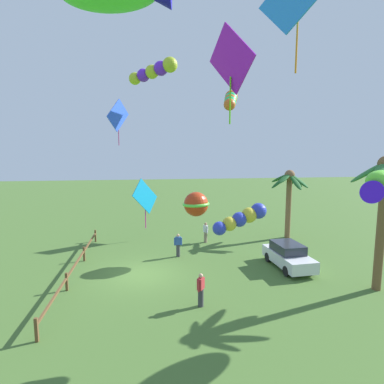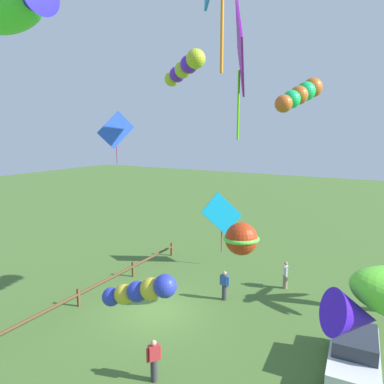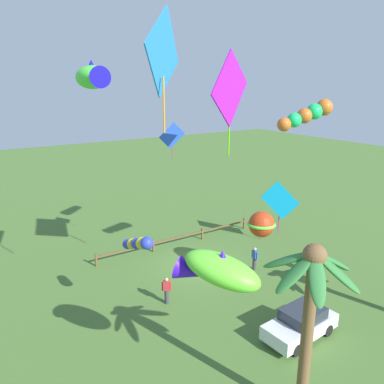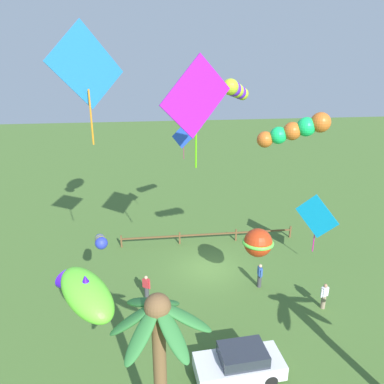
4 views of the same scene
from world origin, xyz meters
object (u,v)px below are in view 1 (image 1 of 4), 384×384
object	(u,v)px
palm_tree_0	(289,187)
parked_car_0	(288,256)
spectator_1	(201,290)
kite_diamond_8	(145,197)
palm_tree_1	(384,193)
kite_ball_6	(196,204)
kite_diamond_2	(231,60)
spectator_2	(206,232)
spectator_0	(178,245)
kite_diamond_0	(118,116)
kite_tube_4	(231,100)
kite_tube_1	(154,71)
kite_tube_3	(242,218)

from	to	relation	value
palm_tree_0	parked_car_0	world-z (taller)	palm_tree_0
spectator_1	kite_diamond_8	bearing A→B (deg)	-166.85
kite_diamond_8	palm_tree_1	bearing A→B (deg)	48.00
parked_car_0	kite_ball_6	distance (m)	6.59
parked_car_0	kite_diamond_2	world-z (taller)	kite_diamond_2
parked_car_0	kite_diamond_8	size ratio (longest dim) A/B	0.99
spectator_2	kite_diamond_2	xyz separation A→B (m)	(7.30, -0.09, 10.93)
parked_car_0	kite_ball_6	size ratio (longest dim) A/B	1.62
spectator_0	kite_diamond_0	distance (m)	9.74
parked_car_0	kite_tube_4	xyz separation A→B (m)	(-2.82, -3.08, 9.71)
spectator_0	parked_car_0	bearing A→B (deg)	66.38
kite_diamond_0	kite_diamond_8	world-z (taller)	kite_diamond_0
kite_tube_1	kite_diamond_2	distance (m)	4.67
kite_tube_1	kite_tube_3	world-z (taller)	kite_tube_1
spectator_1	kite_ball_6	size ratio (longest dim) A/B	0.64
palm_tree_1	kite_diamond_0	xyz separation A→B (m)	(-2.14, -13.10, 3.80)
parked_car_0	kite_ball_6	world-z (taller)	kite_ball_6
kite_tube_1	spectator_1	bearing A→B (deg)	19.43
palm_tree_0	kite_tube_4	bearing A→B (deg)	-59.57
kite_tube_1	kite_diamond_8	world-z (taller)	kite_tube_1
parked_car_0	kite_diamond_2	bearing A→B (deg)	-71.28
palm_tree_1	kite_tube_3	xyz separation A→B (m)	(2.65, -8.14, -0.46)
spectator_0	kite_tube_3	xyz separation A→B (m)	(9.09, 1.64, 3.81)
palm_tree_0	parked_car_0	xyz separation A→B (m)	(6.30, -2.85, -3.45)
spectator_2	kite_tube_1	xyz separation A→B (m)	(4.60, -3.91, 10.92)
palm_tree_0	kite_tube_4	xyz separation A→B (m)	(3.48, -5.93, 6.26)
kite_diamond_2	kite_tube_1	bearing A→B (deg)	-125.25
palm_tree_1	spectator_1	bearing A→B (deg)	-87.03
spectator_2	kite_diamond_0	world-z (taller)	kite_diamond_0
palm_tree_1	kite_tube_4	bearing A→B (deg)	-135.50
kite_tube_4	kite_diamond_8	world-z (taller)	kite_tube_4
palm_tree_1	kite_diamond_2	size ratio (longest dim) A/B	1.37
palm_tree_0	kite_tube_4	size ratio (longest dim) A/B	1.88
parked_car_0	spectator_2	size ratio (longest dim) A/B	2.52
kite_diamond_2	kite_tube_4	distance (m)	4.59
kite_tube_1	kite_tube_3	distance (m)	10.78
spectator_1	kite_tube_4	size ratio (longest dim) A/B	0.53
kite_diamond_2	kite_tube_4	bearing A→B (deg)	164.99
spectator_1	palm_tree_0	bearing A→B (deg)	138.99
kite_ball_6	kite_diamond_8	size ratio (longest dim) A/B	0.61
spectator_0	palm_tree_1	bearing A→B (deg)	56.61
spectator_2	kite_tube_3	distance (m)	12.70
parked_car_0	kite_diamond_2	size ratio (longest dim) A/B	0.79
kite_tube_1	kite_tube_4	xyz separation A→B (m)	(-1.55, 4.96, -1.28)
kite_diamond_0	palm_tree_1	bearing A→B (deg)	80.72
parked_car_0	kite_tube_1	xyz separation A→B (m)	(-1.27, -8.03, 10.98)
kite_diamond_8	kite_ball_6	bearing A→B (deg)	33.95
palm_tree_0	kite_diamond_2	world-z (taller)	kite_diamond_2
parked_car_0	kite_ball_6	bearing A→B (deg)	-112.47
kite_tube_4	spectator_2	bearing A→B (deg)	-161.04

